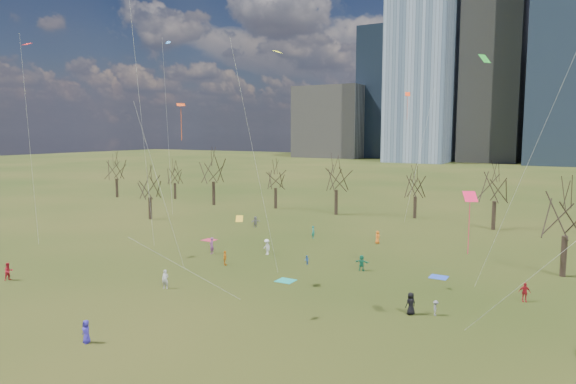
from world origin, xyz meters
The scene contains 21 objects.
ground centered at (0.00, 0.00, 0.00)m, with size 500.00×500.00×0.00m, color black.
downtown_skyline centered at (-2.43, 210.64, 39.01)m, with size 212.50×78.00×118.00m.
bare_tree_row centered at (-0.09, 37.22, 6.12)m, with size 113.04×29.80×9.50m.
blanket_teal centered at (4.32, 3.98, 0.01)m, with size 1.60×1.50×0.03m, color teal.
blanket_navy centered at (16.06, 11.98, 0.01)m, with size 1.60×1.50×0.03m, color #2747B8.
blanket_crimson centered at (-12.59, 14.34, 0.01)m, with size 1.60×1.50×0.03m, color #BD2545.
person_0 centered at (0.08, -14.13, 0.75)m, with size 0.73×0.48×1.50m, color #2F25A3.
person_1 centered at (-3.52, -3.10, 0.82)m, with size 0.60×0.39×1.64m, color silver.
person_2 centered at (-17.59, -8.27, 0.82)m, with size 0.79×0.62×1.63m, color red.
person_3 centered at (18.23, 1.84, 0.56)m, with size 0.73×0.42×1.13m, color slate.
person_4 centered at (-3.69, 5.65, 0.74)m, with size 0.87×0.36×1.49m, color orange.
person_5 centered at (9.01, 10.59, 0.77)m, with size 1.43×0.46×1.54m, color #1A7554.
person_6 centered at (16.58, 1.14, 0.83)m, with size 0.82×0.53×1.67m, color black.
person_7 centered at (-7.87, 8.85, 0.92)m, with size 0.67×0.44×1.84m, color #894481.
person_8 centered at (3.34, 9.96, 0.47)m, with size 0.46×0.36×0.94m, color #2A60B6.
person_9 centered at (-2.42, 11.57, 0.86)m, with size 1.11×0.64×1.72m, color silver.
person_10 centered at (23.59, 8.42, 0.77)m, with size 0.90×0.38×1.54m, color #A61721.
person_11 centered at (-12.33, 24.41, 0.77)m, with size 1.43×0.45×1.54m, color slate.
person_12 centered at (6.21, 22.86, 0.78)m, with size 0.76×0.49×1.55m, color orange.
person_13 centered at (-1.89, 21.76, 0.78)m, with size 0.57×0.37×1.56m, color #1B7D6F.
kites_airborne centered at (5.87, 8.15, 13.52)m, with size 55.80×46.17×33.39m.
Camera 1 is at (26.76, -35.02, 13.44)m, focal length 32.00 mm.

